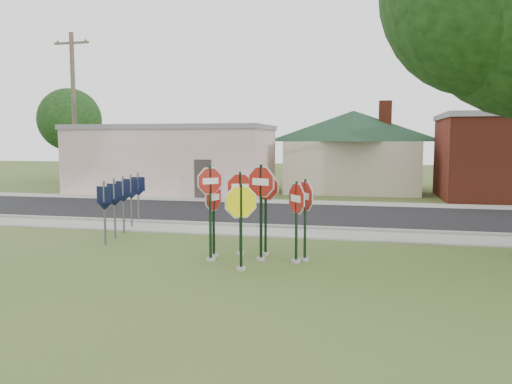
% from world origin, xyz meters
% --- Properties ---
extents(ground, '(120.00, 120.00, 0.00)m').
position_xyz_m(ground, '(0.00, 0.00, 0.00)').
color(ground, '#3A511E').
rests_on(ground, ground).
extents(sidewalk_near, '(60.00, 1.60, 0.06)m').
position_xyz_m(sidewalk_near, '(0.00, 5.50, 0.03)').
color(sidewalk_near, gray).
rests_on(sidewalk_near, ground).
extents(road, '(60.00, 7.00, 0.04)m').
position_xyz_m(road, '(0.00, 10.00, 0.02)').
color(road, black).
rests_on(road, ground).
extents(sidewalk_far, '(60.00, 1.60, 0.06)m').
position_xyz_m(sidewalk_far, '(0.00, 14.30, 0.03)').
color(sidewalk_far, gray).
rests_on(sidewalk_far, ground).
extents(curb, '(60.00, 0.20, 0.14)m').
position_xyz_m(curb, '(0.00, 6.50, 0.07)').
color(curb, gray).
rests_on(curb, ground).
extents(stop_sign_center, '(1.07, 0.49, 2.72)m').
position_xyz_m(stop_sign_center, '(0.17, 1.53, 1.72)').
color(stop_sign_center, gray).
rests_on(stop_sign_center, ground).
extents(stop_sign_yellow, '(1.00, 0.56, 2.29)m').
position_xyz_m(stop_sign_yellow, '(-0.10, 0.43, 1.38)').
color(stop_sign_yellow, gray).
rests_on(stop_sign_yellow, ground).
extents(stop_sign_left, '(0.72, 0.73, 2.67)m').
position_xyz_m(stop_sign_left, '(-1.14, 1.19, 1.65)').
color(stop_sign_left, gray).
rests_on(stop_sign_left, ground).
extents(stop_sign_right, '(0.69, 0.92, 2.28)m').
position_xyz_m(stop_sign_right, '(1.14, 1.50, 1.39)').
color(stop_sign_right, gray).
rests_on(stop_sign_right, ground).
extents(stop_sign_back_right, '(1.05, 0.24, 2.47)m').
position_xyz_m(stop_sign_back_right, '(0.17, 2.18, 1.52)').
color(stop_sign_back_right, gray).
rests_on(stop_sign_back_right, ground).
extents(stop_sign_back_left, '(1.05, 0.24, 2.47)m').
position_xyz_m(stop_sign_back_left, '(-0.54, 2.07, 1.52)').
color(stop_sign_back_left, gray).
rests_on(stop_sign_back_left, ground).
extents(stop_sign_far_right, '(0.64, 0.95, 2.33)m').
position_xyz_m(stop_sign_far_right, '(1.33, 1.75, 1.42)').
color(stop_sign_far_right, gray).
rests_on(stop_sign_far_right, ground).
extents(stop_sign_far_left, '(0.29, 1.04, 2.21)m').
position_xyz_m(stop_sign_far_left, '(-1.19, 1.64, 1.33)').
color(stop_sign_far_left, gray).
rests_on(stop_sign_far_left, ground).
extents(route_sign_row, '(1.43, 4.63, 2.00)m').
position_xyz_m(route_sign_row, '(-5.40, 4.50, 1.22)').
color(route_sign_row, '#59595E').
rests_on(route_sign_row, ground).
extents(building_stucco, '(12.20, 6.20, 4.20)m').
position_xyz_m(building_stucco, '(-9.00, 18.00, 2.15)').
color(building_stucco, silver).
rests_on(building_stucco, ground).
extents(building_house, '(11.60, 11.60, 6.20)m').
position_xyz_m(building_house, '(2.00, 22.00, 3.65)').
color(building_house, '#BFB198').
rests_on(building_house, ground).
extents(utility_pole_near, '(2.20, 0.26, 9.50)m').
position_xyz_m(utility_pole_near, '(-14.00, 15.20, 4.97)').
color(utility_pole_near, brown).
rests_on(utility_pole_near, ground).
extents(bg_tree_left, '(4.90, 4.90, 7.35)m').
position_xyz_m(bg_tree_left, '(-20.00, 24.00, 4.88)').
color(bg_tree_left, black).
rests_on(bg_tree_left, ground).
extents(pedestrian, '(0.59, 0.40, 1.57)m').
position_xyz_m(pedestrian, '(-5.33, 14.38, 0.85)').
color(pedestrian, black).
rests_on(pedestrian, sidewalk_far).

